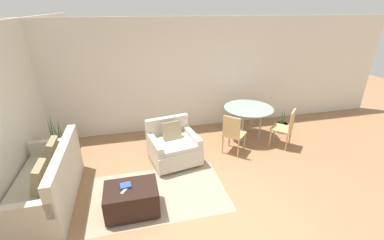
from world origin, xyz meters
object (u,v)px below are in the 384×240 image
object	(u,v)px
dining_chair_near_right	(286,126)
potted_plant_small	(282,126)
potted_plant	(60,150)
armchair	(173,146)
book_stack	(126,186)
couch	(48,185)
dining_table	(248,111)
ottoman	(132,199)
tv_remote_primary	(124,190)
dining_chair_near_left	(233,132)

from	to	relation	value
dining_chair_near_right	potted_plant_small	size ratio (longest dim) A/B	1.48
potted_plant	dining_chair_near_right	world-z (taller)	potted_plant
potted_plant_small	armchair	bearing A→B (deg)	-167.11
book_stack	potted_plant	size ratio (longest dim) A/B	0.17
potted_plant	armchair	bearing A→B (deg)	-15.48
couch	dining_table	distance (m)	4.32
ottoman	dining_chair_near_right	xyz separation A→B (m)	(3.42, 1.27, 0.27)
armchair	ottoman	xyz separation A→B (m)	(-0.87, -1.29, -0.09)
potted_plant	couch	bearing A→B (deg)	-84.41
tv_remote_primary	dining_chair_near_left	world-z (taller)	dining_chair_near_left
dining_table	dining_chair_near_right	distance (m)	0.91
armchair	potted_plant_small	xyz separation A→B (m)	(2.93, 0.67, -0.19)
book_stack	potted_plant	world-z (taller)	potted_plant
dining_chair_near_left	potted_plant_small	bearing A→B (deg)	22.91
ottoman	tv_remote_primary	size ratio (longest dim) A/B	5.44
couch	dining_table	bearing A→B (deg)	18.07
book_stack	potted_plant_small	xyz separation A→B (m)	(3.87, 1.91, -0.33)
potted_plant_small	ottoman	bearing A→B (deg)	-152.72
couch	dining_chair_near_right	size ratio (longest dim) A/B	2.08
armchair	dining_chair_near_right	bearing A→B (deg)	-0.58
armchair	couch	bearing A→B (deg)	-161.53
couch	dining_table	world-z (taller)	couch
tv_remote_primary	potted_plant_small	xyz separation A→B (m)	(3.89, 2.01, -0.31)
book_stack	dining_chair_near_left	world-z (taller)	dining_chair_near_left
couch	potted_plant_small	distance (m)	5.29
armchair	potted_plant_small	size ratio (longest dim) A/B	1.75
couch	potted_plant	size ratio (longest dim) A/B	1.87
book_stack	tv_remote_primary	size ratio (longest dim) A/B	1.19
armchair	dining_table	xyz separation A→B (m)	(1.91, 0.61, 0.35)
dining_chair_near_right	potted_plant_small	distance (m)	0.88
dining_table	dining_chair_near_right	size ratio (longest dim) A/B	1.28
armchair	potted_plant_small	world-z (taller)	armchair
book_stack	tv_remote_primary	distance (m)	0.10
dining_table	potted_plant_small	distance (m)	1.15
couch	ottoman	distance (m)	1.42
dining_chair_near_right	tv_remote_primary	bearing A→B (deg)	-159.50
armchair	ottoman	world-z (taller)	armchair
book_stack	potted_plant_small	world-z (taller)	potted_plant_small
dining_chair_near_right	couch	bearing A→B (deg)	-171.56
ottoman	tv_remote_primary	world-z (taller)	tv_remote_primary
couch	potted_plant_small	world-z (taller)	couch
potted_plant	potted_plant_small	distance (m)	5.24
armchair	potted_plant	bearing A→B (deg)	164.52
armchair	dining_chair_near_left	bearing A→B (deg)	-1.15
potted_plant	dining_table	world-z (taller)	potted_plant
potted_plant	dining_chair_near_right	size ratio (longest dim) A/B	1.11
book_stack	potted_plant	bearing A→B (deg)	125.94
ottoman	dining_chair_near_left	size ratio (longest dim) A/B	0.89
dining_chair_near_left	dining_table	bearing A→B (deg)	45.00
dining_chair_near_left	dining_chair_near_right	world-z (taller)	same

